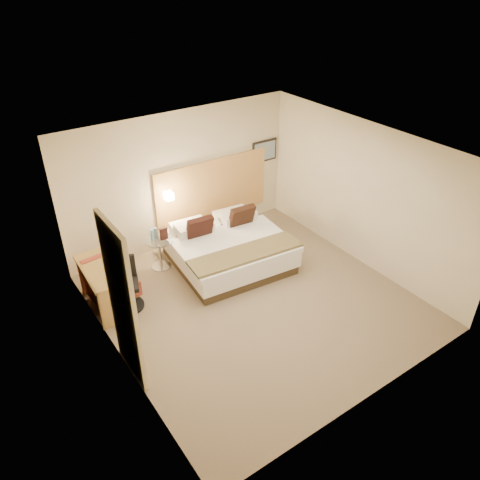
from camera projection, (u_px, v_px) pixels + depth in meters
floor at (256, 302)px, 8.04m from camera, size 4.80×5.00×0.02m
ceiling at (259, 152)px, 6.61m from camera, size 4.80×5.00×0.02m
wall_back at (180, 179)px, 9.08m from camera, size 4.80×0.02×2.70m
wall_front at (382, 323)px, 5.57m from camera, size 4.80×0.02×2.70m
wall_left at (110, 287)px, 6.16m from camera, size 0.02×5.00×2.70m
wall_right at (364, 195)px, 8.49m from camera, size 0.02×5.00×2.70m
headboard_panel at (213, 190)px, 9.60m from camera, size 2.60×0.04×1.30m
art_frame at (264, 151)px, 9.96m from camera, size 0.62×0.03×0.47m
art_canvas at (265, 151)px, 9.94m from camera, size 0.54×0.01×0.39m
lamp_arm at (167, 195)px, 8.96m from camera, size 0.02×0.12×0.02m
lamp_shade at (169, 196)px, 8.91m from camera, size 0.15×0.15×0.15m
curtain at (122, 304)px, 6.08m from camera, size 0.06×0.90×2.42m
bottle_a at (152, 235)px, 8.54m from camera, size 0.08×0.08×0.22m
bottle_b at (156, 233)px, 8.59m from camera, size 0.08×0.08×0.22m
menu_folder at (164, 234)px, 8.55m from camera, size 0.15×0.08×0.24m
bed at (228, 248)px, 8.87m from camera, size 2.21×2.17×1.00m
lounge_chair at (111, 283)px, 7.98m from camera, size 0.79×0.71×0.78m
side_table at (160, 252)px, 8.74m from camera, size 0.64×0.64×0.60m
desk at (103, 276)px, 7.65m from camera, size 0.61×1.24×0.76m
desk_chair at (126, 288)px, 7.74m from camera, size 0.67×0.67×0.91m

